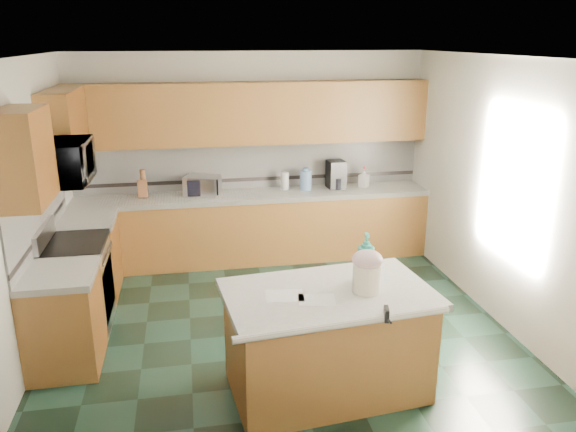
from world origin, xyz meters
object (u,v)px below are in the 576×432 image
object	(u,v)px
island_base	(327,345)
soap_bottle_island	(366,258)
island_top	(329,294)
coffee_maker	(336,174)
toaster_oven	(202,185)
treat_jar	(367,278)
knife_block	(142,189)

from	to	relation	value
island_base	soap_bottle_island	distance (m)	0.79
island_top	coffee_maker	xyz separation A→B (m)	(0.89, 3.12, 0.22)
island_top	soap_bottle_island	distance (m)	0.44
island_top	coffee_maker	size ratio (longest dim) A/B	4.48
island_top	soap_bottle_island	bearing A→B (deg)	13.20
soap_bottle_island	toaster_oven	world-z (taller)	soap_bottle_island
island_base	island_top	bearing A→B (deg)	0.00
island_top	soap_bottle_island	size ratio (longest dim) A/B	3.92
island_base	treat_jar	distance (m)	0.68
treat_jar	toaster_oven	distance (m)	3.36
island_top	toaster_oven	world-z (taller)	toaster_oven
island_base	treat_jar	size ratio (longest dim) A/B	6.68
coffee_maker	soap_bottle_island	bearing A→B (deg)	-104.44
island_base	toaster_oven	distance (m)	3.27
soap_bottle_island	coffee_maker	distance (m)	3.05
treat_jar	toaster_oven	world-z (taller)	toaster_oven
knife_block	coffee_maker	bearing A→B (deg)	-4.22
treat_jar	coffee_maker	bearing A→B (deg)	59.33
island_top	treat_jar	distance (m)	0.34
knife_block	island_top	bearing A→B (deg)	-66.89
island_top	coffee_maker	distance (m)	3.25
island_base	soap_bottle_island	size ratio (longest dim) A/B	3.68
toaster_oven	knife_block	bearing A→B (deg)	-158.49
soap_bottle_island	toaster_oven	xyz separation A→B (m)	(-1.23, 2.97, -0.09)
island_top	knife_block	bearing A→B (deg)	112.08
treat_jar	soap_bottle_island	distance (m)	0.20
island_top	knife_block	xyz separation A→B (m)	(-1.64, 3.09, 0.14)
treat_jar	soap_bottle_island	size ratio (longest dim) A/B	0.55
knife_block	treat_jar	bearing A→B (deg)	-63.24
soap_bottle_island	knife_block	world-z (taller)	soap_bottle_island
toaster_oven	island_top	bearing A→B (deg)	-52.41
treat_jar	knife_block	world-z (taller)	same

